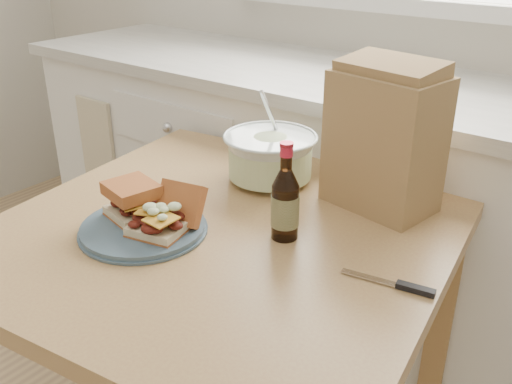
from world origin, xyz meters
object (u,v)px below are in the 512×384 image
Objects in this scene: dining_table at (225,270)px; paper_bag at (384,142)px; plate at (143,228)px; beer_bottle at (285,203)px; coleslaw_bowl at (270,159)px.

paper_bag is (0.22, 0.30, 0.27)m from dining_table.
dining_table is 0.21m from plate.
plate is 1.26× the size of beer_bottle.
coleslaw_bowl is at bearing 96.09° from dining_table.
plate is (-0.12, -0.12, 0.12)m from dining_table.
dining_table is at bearing -76.26° from coleslaw_bowl.
dining_table is 4.01× the size of plate.
coleslaw_bowl is at bearing 147.32° from beer_bottle.
paper_bag is (0.33, 0.42, 0.14)m from plate.
paper_bag reaches higher than coleslaw_bowl.
plate is at bearing -131.70° from beer_bottle.
coleslaw_bowl is (-0.06, 0.25, 0.17)m from dining_table.
coleslaw_bowl is (0.05, 0.37, 0.05)m from plate.
dining_table is 3.44× the size of paper_bag.
dining_table is 0.45m from paper_bag.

